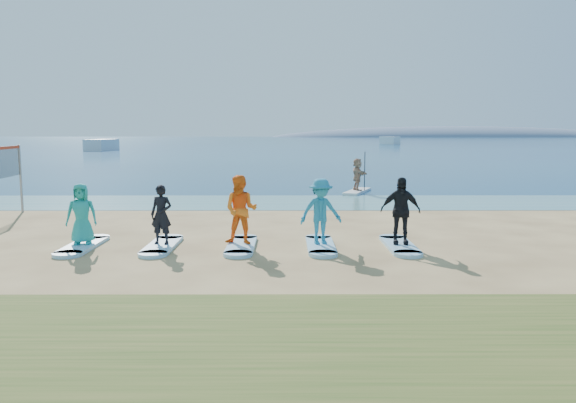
{
  "coord_description": "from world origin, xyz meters",
  "views": [
    {
      "loc": [
        0.84,
        -13.02,
        2.98
      ],
      "look_at": [
        0.89,
        2.0,
        1.1
      ],
      "focal_mm": 35.0,
      "sensor_mm": 36.0,
      "label": 1
    }
  ],
  "objects_px": {
    "surfboard_1": "(162,246)",
    "student_3": "(321,211)",
    "student_1": "(161,215)",
    "surfboard_0": "(83,246)",
    "surfboard_3": "(320,245)",
    "boat_offshore_a": "(102,150)",
    "paddleboard": "(357,191)",
    "surfboard_4": "(399,245)",
    "paddleboarder": "(357,174)",
    "boat_offshore_b": "(390,144)",
    "student_0": "(81,214)",
    "surfboard_2": "(241,245)",
    "student_2": "(241,210)",
    "student_4": "(400,211)"
  },
  "relations": [
    {
      "from": "surfboard_1",
      "to": "student_3",
      "type": "relative_size",
      "value": 1.3
    },
    {
      "from": "surfboard_1",
      "to": "student_1",
      "type": "height_order",
      "value": "student_1"
    },
    {
      "from": "surfboard_0",
      "to": "surfboard_3",
      "type": "distance_m",
      "value": 6.16
    },
    {
      "from": "boat_offshore_a",
      "to": "student_3",
      "type": "xyz_separation_m",
      "value": [
        29.83,
        -74.14,
        0.94
      ]
    },
    {
      "from": "paddleboard",
      "to": "student_1",
      "type": "bearing_deg",
      "value": -95.93
    },
    {
      "from": "surfboard_3",
      "to": "surfboard_4",
      "type": "relative_size",
      "value": 1.0
    },
    {
      "from": "paddleboarder",
      "to": "boat_offshore_b",
      "type": "relative_size",
      "value": 0.26
    },
    {
      "from": "surfboard_4",
      "to": "student_0",
      "type": "bearing_deg",
      "value": 180.0
    },
    {
      "from": "surfboard_0",
      "to": "paddleboarder",
      "type": "bearing_deg",
      "value": 56.16
    },
    {
      "from": "surfboard_2",
      "to": "student_2",
      "type": "xyz_separation_m",
      "value": [
        0.0,
        0.0,
        0.94
      ]
    },
    {
      "from": "boat_offshore_b",
      "to": "surfboard_2",
      "type": "bearing_deg",
      "value": -125.9
    },
    {
      "from": "student_1",
      "to": "student_4",
      "type": "relative_size",
      "value": 0.89
    },
    {
      "from": "student_2",
      "to": "student_4",
      "type": "xyz_separation_m",
      "value": [
        4.1,
        0.0,
        -0.03
      ]
    },
    {
      "from": "boat_offshore_a",
      "to": "student_4",
      "type": "height_order",
      "value": "student_4"
    },
    {
      "from": "paddleboarder",
      "to": "boat_offshore_b",
      "type": "bearing_deg",
      "value": -25.94
    },
    {
      "from": "boat_offshore_b",
      "to": "student_3",
      "type": "xyz_separation_m",
      "value": [
        -23.42,
        -117.95,
        0.94
      ]
    },
    {
      "from": "student_3",
      "to": "paddleboard",
      "type": "bearing_deg",
      "value": 64.98
    },
    {
      "from": "boat_offshore_a",
      "to": "student_1",
      "type": "height_order",
      "value": "student_1"
    },
    {
      "from": "surfboard_0",
      "to": "surfboard_3",
      "type": "bearing_deg",
      "value": 0.0
    },
    {
      "from": "boat_offshore_a",
      "to": "surfboard_2",
      "type": "bearing_deg",
      "value": -66.16
    },
    {
      "from": "surfboard_2",
      "to": "student_3",
      "type": "relative_size",
      "value": 1.3
    },
    {
      "from": "student_1",
      "to": "student_2",
      "type": "distance_m",
      "value": 2.06
    },
    {
      "from": "student_3",
      "to": "student_4",
      "type": "bearing_deg",
      "value": -13.78
    },
    {
      "from": "student_2",
      "to": "paddleboard",
      "type": "bearing_deg",
      "value": 79.99
    },
    {
      "from": "paddleboard",
      "to": "surfboard_4",
      "type": "distance_m",
      "value": 13.07
    },
    {
      "from": "student_0",
      "to": "surfboard_3",
      "type": "distance_m",
      "value": 6.21
    },
    {
      "from": "student_2",
      "to": "surfboard_4",
      "type": "bearing_deg",
      "value": 9.59
    },
    {
      "from": "paddleboard",
      "to": "student_2",
      "type": "height_order",
      "value": "student_2"
    },
    {
      "from": "boat_offshore_a",
      "to": "student_1",
      "type": "xyz_separation_m",
      "value": [
        25.73,
        -74.14,
        0.86
      ]
    },
    {
      "from": "surfboard_1",
      "to": "surfboard_3",
      "type": "xyz_separation_m",
      "value": [
        4.1,
        0.0,
        0.0
      ]
    },
    {
      "from": "student_0",
      "to": "boat_offshore_a",
      "type": "bearing_deg",
      "value": 99.08
    },
    {
      "from": "surfboard_2",
      "to": "boat_offshore_a",
      "type": "bearing_deg",
      "value": 110.54
    },
    {
      "from": "boat_offshore_b",
      "to": "student_1",
      "type": "xyz_separation_m",
      "value": [
        -27.52,
        -117.95,
        0.86
      ]
    },
    {
      "from": "surfboard_3",
      "to": "student_3",
      "type": "height_order",
      "value": "student_3"
    },
    {
      "from": "paddleboard",
      "to": "student_3",
      "type": "distance_m",
      "value": 13.34
    },
    {
      "from": "surfboard_3",
      "to": "student_3",
      "type": "distance_m",
      "value": 0.89
    },
    {
      "from": "boat_offshore_a",
      "to": "surfboard_0",
      "type": "distance_m",
      "value": 77.83
    },
    {
      "from": "paddleboarder",
      "to": "student_1",
      "type": "distance_m",
      "value": 14.67
    },
    {
      "from": "student_0",
      "to": "surfboard_2",
      "type": "xyz_separation_m",
      "value": [
        4.1,
        0.0,
        -0.83
      ]
    },
    {
      "from": "student_0",
      "to": "student_1",
      "type": "relative_size",
      "value": 1.03
    },
    {
      "from": "surfboard_3",
      "to": "surfboard_4",
      "type": "distance_m",
      "value": 2.05
    },
    {
      "from": "paddleboard",
      "to": "student_4",
      "type": "xyz_separation_m",
      "value": [
        -0.54,
        -13.06,
        0.9
      ]
    },
    {
      "from": "student_0",
      "to": "surfboard_4",
      "type": "relative_size",
      "value": 0.71
    },
    {
      "from": "surfboard_0",
      "to": "surfboard_1",
      "type": "distance_m",
      "value": 2.05
    },
    {
      "from": "surfboard_3",
      "to": "student_3",
      "type": "bearing_deg",
      "value": 0.0
    },
    {
      "from": "paddleboarder",
      "to": "student_3",
      "type": "height_order",
      "value": "student_3"
    },
    {
      "from": "surfboard_0",
      "to": "surfboard_4",
      "type": "bearing_deg",
      "value": 0.0
    },
    {
      "from": "surfboard_0",
      "to": "student_3",
      "type": "distance_m",
      "value": 6.22
    },
    {
      "from": "paddleboard",
      "to": "surfboard_2",
      "type": "distance_m",
      "value": 13.86
    },
    {
      "from": "boat_offshore_a",
      "to": "surfboard_2",
      "type": "relative_size",
      "value": 3.51
    }
  ]
}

